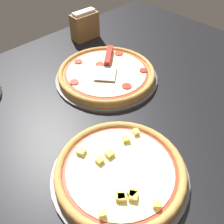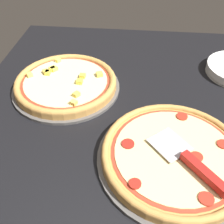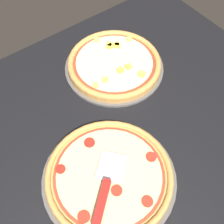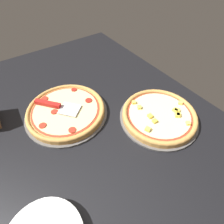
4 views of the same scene
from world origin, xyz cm
name	(u,v)px [view 4 (image 4 of 4)]	position (x,y,z in cm)	size (l,w,h in cm)	color
ground_plane	(87,113)	(0.00, 0.00, -1.80)	(150.22, 113.04, 3.60)	black
pizza_pan_front	(67,113)	(-3.72, -9.26, 0.50)	(40.27, 40.27, 1.00)	#565451
pizza_front	(66,110)	(-3.72, -9.27, 2.63)	(37.85, 37.85, 3.08)	#C68E47
pizza_pan_back	(158,118)	(24.63, 26.03, 0.50)	(37.55, 37.55, 1.00)	#565451
pizza_back	(159,115)	(24.65, 26.03, 2.68)	(35.30, 35.30, 3.81)	#C68E47
serving_spatula	(53,105)	(-8.56, -13.51, 4.87)	(20.81, 18.61, 2.00)	#B7B7BC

